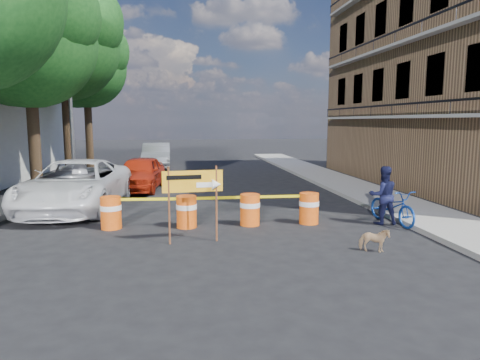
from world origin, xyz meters
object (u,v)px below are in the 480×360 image
object	(u,v)px
barrel_far_right	(309,208)
dog	(374,240)
sedan_silver	(156,156)
barrel_mid_left	(187,211)
barrel_far_left	(111,212)
suv_white	(76,185)
detour_sign	(201,187)
bicycle	(393,191)
barrel_mid_right	(250,209)
pedestrian	(383,195)
sedan_red	(140,173)

from	to	relation	value
barrel_far_right	dog	size ratio (longest dim) A/B	1.35
sedan_silver	barrel_mid_left	bearing A→B (deg)	-85.50
barrel_far_left	suv_white	size ratio (longest dim) A/B	0.15
detour_sign	sedan_silver	distance (m)	17.41
detour_sign	bicycle	bearing A→B (deg)	5.98
barrel_mid_right	suv_white	world-z (taller)	suv_white
barrel_far_right	detour_sign	size ratio (longest dim) A/B	0.47
bicycle	suv_white	bearing A→B (deg)	150.17
pedestrian	sedan_red	xyz separation A→B (m)	(-7.53, 7.38, -0.12)
sedan_silver	suv_white	bearing A→B (deg)	-100.43
detour_sign	pedestrian	bearing A→B (deg)	6.63
barrel_far_right	sedan_red	xyz separation A→B (m)	(-5.43, 7.02, 0.26)
detour_sign	pedestrian	world-z (taller)	detour_sign
dog	sedan_silver	size ratio (longest dim) A/B	0.14
dog	sedan_silver	xyz separation A→B (m)	(-5.86, 18.65, 0.51)
detour_sign	barrel_far_left	bearing A→B (deg)	139.16
pedestrian	dog	distance (m)	2.97
barrel_mid_right	sedan_red	bearing A→B (deg)	117.84
barrel_mid_left	barrel_far_right	size ratio (longest dim) A/B	1.00
barrel_far_right	suv_white	size ratio (longest dim) A/B	0.15
barrel_mid_left	barrel_far_right	xyz separation A→B (m)	(3.55, -0.02, 0.00)
pedestrian	suv_white	size ratio (longest dim) A/B	0.28
detour_sign	sedan_silver	world-z (taller)	detour_sign
dog	suv_white	size ratio (longest dim) A/B	0.11
barrel_far_left	dog	xyz separation A→B (m)	(6.28, -3.06, -0.19)
dog	sedan_red	bearing A→B (deg)	53.92
barrel_mid_right	barrel_far_right	world-z (taller)	same
barrel_far_left	suv_white	bearing A→B (deg)	118.80
sedan_red	barrel_far_left	bearing A→B (deg)	-84.57
detour_sign	sedan_silver	bearing A→B (deg)	90.79
detour_sign	suv_white	bearing A→B (deg)	125.43
barrel_far_right	bicycle	distance (m)	2.48
barrel_mid_left	dog	distance (m)	5.11
dog	sedan_red	distance (m)	11.64
pedestrian	dog	size ratio (longest dim) A/B	2.55
dog	suv_white	world-z (taller)	suv_white
pedestrian	sedan_red	world-z (taller)	pedestrian
barrel_mid_left	bicycle	size ratio (longest dim) A/B	0.46
barrel_far_right	sedan_red	size ratio (longest dim) A/B	0.21
barrel_far_left	dog	world-z (taller)	barrel_far_left
barrel_mid_left	sedan_silver	world-z (taller)	sedan_silver
barrel_mid_right	sedan_silver	bearing A→B (deg)	102.41
sedan_red	pedestrian	bearing A→B (deg)	-37.36
barrel_mid_right	dog	bearing A→B (deg)	-50.65
barrel_far_left	barrel_mid_right	xyz separation A→B (m)	(3.89, -0.13, 0.00)
detour_sign	dog	bearing A→B (deg)	-25.16
barrel_mid_right	detour_sign	size ratio (longest dim) A/B	0.47
barrel_far_left	sedan_red	xyz separation A→B (m)	(0.20, 6.85, 0.26)
barrel_far_left	pedestrian	bearing A→B (deg)	-3.91
barrel_mid_right	pedestrian	xyz separation A→B (m)	(3.84, -0.40, 0.38)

